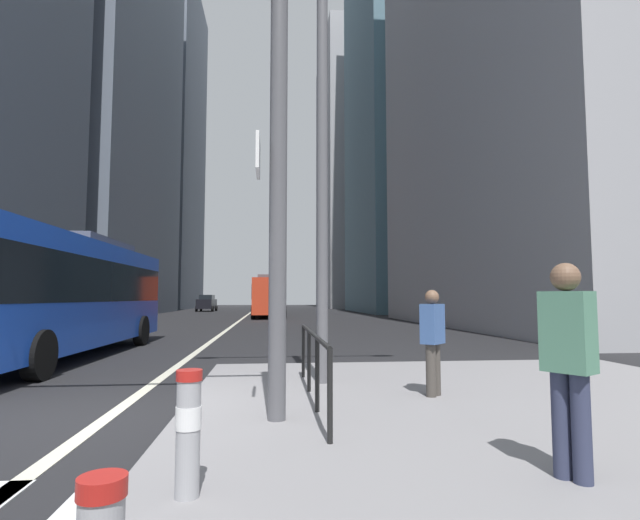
{
  "coord_description": "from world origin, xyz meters",
  "views": [
    {
      "loc": [
        2.19,
        -7.08,
        1.63
      ],
      "look_at": [
        5.44,
        25.05,
        4.13
      ],
      "focal_mm": 27.19,
      "sensor_mm": 36.0,
      "label": 1
    }
  ],
  "objects_px": {
    "car_receding_near": "(273,303)",
    "city_bus_blue_oncoming": "(60,290)",
    "traffic_signal_gantry": "(85,91)",
    "car_oncoming_mid": "(207,303)",
    "bollard_left": "(188,426)",
    "city_bus_red_receding": "(269,295)",
    "pedestrian_waiting": "(569,357)",
    "pedestrian_far": "(433,337)",
    "street_lamp_post": "(322,96)"
  },
  "relations": [
    {
      "from": "city_bus_blue_oncoming",
      "to": "city_bus_red_receding",
      "type": "relative_size",
      "value": 0.98
    },
    {
      "from": "bollard_left",
      "to": "pedestrian_waiting",
      "type": "xyz_separation_m",
      "value": [
        3.06,
        0.02,
        0.47
      ]
    },
    {
      "from": "city_bus_blue_oncoming",
      "to": "car_receding_near",
      "type": "distance_m",
      "value": 40.77
    },
    {
      "from": "city_bus_blue_oncoming",
      "to": "pedestrian_waiting",
      "type": "bearing_deg",
      "value": -50.63
    },
    {
      "from": "city_bus_blue_oncoming",
      "to": "pedestrian_far",
      "type": "height_order",
      "value": "city_bus_blue_oncoming"
    },
    {
      "from": "city_bus_blue_oncoming",
      "to": "city_bus_red_receding",
      "type": "height_order",
      "value": "same"
    },
    {
      "from": "city_bus_red_receding",
      "to": "bollard_left",
      "type": "bearing_deg",
      "value": -90.65
    },
    {
      "from": "car_oncoming_mid",
      "to": "pedestrian_far",
      "type": "distance_m",
      "value": 52.18
    },
    {
      "from": "car_receding_near",
      "to": "city_bus_blue_oncoming",
      "type": "bearing_deg",
      "value": -98.26
    },
    {
      "from": "pedestrian_waiting",
      "to": "car_oncoming_mid",
      "type": "bearing_deg",
      "value": 100.39
    },
    {
      "from": "city_bus_blue_oncoming",
      "to": "bollard_left",
      "type": "relative_size",
      "value": 11.92
    },
    {
      "from": "city_bus_blue_oncoming",
      "to": "street_lamp_post",
      "type": "relative_size",
      "value": 1.39
    },
    {
      "from": "bollard_left",
      "to": "city_bus_red_receding",
      "type": "bearing_deg",
      "value": 89.35
    },
    {
      "from": "city_bus_blue_oncoming",
      "to": "traffic_signal_gantry",
      "type": "xyz_separation_m",
      "value": [
        3.38,
        -7.7,
        2.32
      ]
    },
    {
      "from": "city_bus_blue_oncoming",
      "to": "car_receding_near",
      "type": "relative_size",
      "value": 2.53
    },
    {
      "from": "city_bus_red_receding",
      "to": "pedestrian_far",
      "type": "bearing_deg",
      "value": -85.54
    },
    {
      "from": "traffic_signal_gantry",
      "to": "pedestrian_far",
      "type": "relative_size",
      "value": 4.38
    },
    {
      "from": "street_lamp_post",
      "to": "bollard_left",
      "type": "relative_size",
      "value": 8.58
    },
    {
      "from": "pedestrian_waiting",
      "to": "pedestrian_far",
      "type": "xyz_separation_m",
      "value": [
        0.0,
        3.39,
        -0.11
      ]
    },
    {
      "from": "city_bus_red_receding",
      "to": "bollard_left",
      "type": "height_order",
      "value": "city_bus_red_receding"
    },
    {
      "from": "pedestrian_far",
      "to": "pedestrian_waiting",
      "type": "bearing_deg",
      "value": -90.02
    },
    {
      "from": "bollard_left",
      "to": "pedestrian_far",
      "type": "distance_m",
      "value": 4.6
    },
    {
      "from": "city_bus_red_receding",
      "to": "car_oncoming_mid",
      "type": "relative_size",
      "value": 2.72
    },
    {
      "from": "city_bus_blue_oncoming",
      "to": "pedestrian_far",
      "type": "distance_m",
      "value": 10.42
    },
    {
      "from": "car_oncoming_mid",
      "to": "pedestrian_waiting",
      "type": "distance_m",
      "value": 55.52
    },
    {
      "from": "city_bus_red_receding",
      "to": "pedestrian_waiting",
      "type": "relative_size",
      "value": 6.42
    },
    {
      "from": "car_receding_near",
      "to": "bollard_left",
      "type": "bearing_deg",
      "value": -90.91
    },
    {
      "from": "car_oncoming_mid",
      "to": "car_receding_near",
      "type": "xyz_separation_m",
      "value": [
        7.75,
        -4.38,
        0.0
      ]
    },
    {
      "from": "city_bus_red_receding",
      "to": "pedestrian_far",
      "type": "height_order",
      "value": "city_bus_red_receding"
    },
    {
      "from": "bollard_left",
      "to": "car_receding_near",
      "type": "bearing_deg",
      "value": 89.09
    },
    {
      "from": "car_oncoming_mid",
      "to": "traffic_signal_gantry",
      "type": "distance_m",
      "value": 52.79
    },
    {
      "from": "city_bus_red_receding",
      "to": "car_oncoming_mid",
      "type": "distance_m",
      "value": 18.91
    },
    {
      "from": "city_bus_blue_oncoming",
      "to": "city_bus_red_receding",
      "type": "bearing_deg",
      "value": 78.67
    },
    {
      "from": "street_lamp_post",
      "to": "pedestrian_far",
      "type": "xyz_separation_m",
      "value": [
        1.55,
        -1.28,
        -4.26
      ]
    },
    {
      "from": "city_bus_red_receding",
      "to": "pedestrian_waiting",
      "type": "distance_m",
      "value": 37.32
    },
    {
      "from": "car_receding_near",
      "to": "pedestrian_waiting",
      "type": "height_order",
      "value": "car_receding_near"
    },
    {
      "from": "traffic_signal_gantry",
      "to": "pedestrian_waiting",
      "type": "bearing_deg",
      "value": -24.73
    },
    {
      "from": "traffic_signal_gantry",
      "to": "pedestrian_waiting",
      "type": "height_order",
      "value": "traffic_signal_gantry"
    },
    {
      "from": "pedestrian_far",
      "to": "bollard_left",
      "type": "bearing_deg",
      "value": -131.88
    },
    {
      "from": "bollard_left",
      "to": "pedestrian_waiting",
      "type": "bearing_deg",
      "value": 0.36
    },
    {
      "from": "car_oncoming_mid",
      "to": "bollard_left",
      "type": "xyz_separation_m",
      "value": [
        6.95,
        -54.63,
        -0.32
      ]
    },
    {
      "from": "pedestrian_waiting",
      "to": "pedestrian_far",
      "type": "bearing_deg",
      "value": 89.98
    },
    {
      "from": "car_receding_near",
      "to": "street_lamp_post",
      "type": "relative_size",
      "value": 0.55
    },
    {
      "from": "city_bus_blue_oncoming",
      "to": "traffic_signal_gantry",
      "type": "bearing_deg",
      "value": -66.33
    },
    {
      "from": "car_oncoming_mid",
      "to": "traffic_signal_gantry",
      "type": "xyz_separation_m",
      "value": [
        5.28,
        -52.43,
        3.17
      ]
    },
    {
      "from": "city_bus_red_receding",
      "to": "pedestrian_far",
      "type": "xyz_separation_m",
      "value": [
        2.64,
        -33.83,
        -0.81
      ]
    },
    {
      "from": "city_bus_blue_oncoming",
      "to": "car_oncoming_mid",
      "type": "xyz_separation_m",
      "value": [
        -1.9,
        44.72,
        -0.85
      ]
    },
    {
      "from": "car_receding_near",
      "to": "pedestrian_waiting",
      "type": "bearing_deg",
      "value": -87.43
    },
    {
      "from": "car_receding_near",
      "to": "bollard_left",
      "type": "height_order",
      "value": "car_receding_near"
    },
    {
      "from": "pedestrian_far",
      "to": "car_oncoming_mid",
      "type": "bearing_deg",
      "value": 101.06
    }
  ]
}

